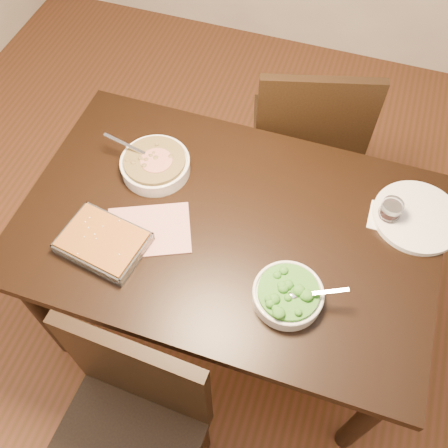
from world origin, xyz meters
name	(u,v)px	position (x,y,z in m)	size (l,w,h in m)	color
ground	(226,312)	(0.00, 0.00, 0.00)	(4.00, 4.00, 0.00)	#4D2E16
table	(227,239)	(0.00, 0.00, 0.65)	(1.40, 0.90, 0.75)	black
magazine_a	(149,230)	(-0.24, -0.11, 0.75)	(0.27, 0.20, 0.01)	#9E2D2F
coaster	(387,218)	(0.51, 0.19, 0.75)	(0.12, 0.12, 0.00)	white
stew_bowl	(155,164)	(-0.31, 0.14, 0.78)	(0.28, 0.25, 0.09)	silver
broccoli_bowl	(288,294)	(0.26, -0.20, 0.78)	(0.24, 0.22, 0.08)	silver
baking_dish	(103,242)	(-0.35, -0.21, 0.77)	(0.30, 0.24, 0.05)	silver
wine_tumbler	(390,211)	(0.51, 0.19, 0.80)	(0.07, 0.07, 0.08)	black
dinner_plate	(417,217)	(0.60, 0.22, 0.76)	(0.30, 0.30, 0.02)	white
chair_near	(129,426)	(-0.10, -0.66, 0.53)	(0.47, 0.47, 0.95)	black
chair_far	(306,137)	(0.14, 0.67, 0.54)	(0.56, 0.56, 0.97)	black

